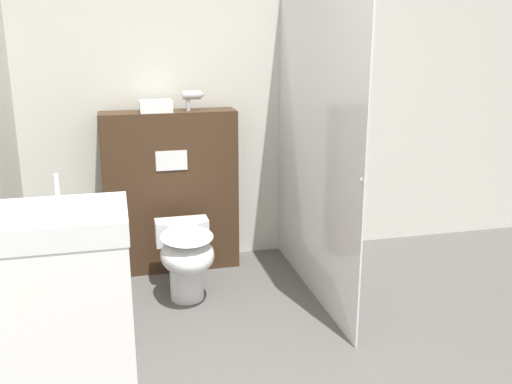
{
  "coord_description": "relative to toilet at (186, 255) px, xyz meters",
  "views": [
    {
      "loc": [
        -0.65,
        -1.89,
        1.73
      ],
      "look_at": [
        0.17,
        1.4,
        0.77
      ],
      "focal_mm": 40.0,
      "sensor_mm": 36.0,
      "label": 1
    }
  ],
  "objects": [
    {
      "name": "shower_glass",
      "position": [
        0.85,
        -0.05,
        0.7
      ],
      "size": [
        0.04,
        1.59,
        2.04
      ],
      "color": "silver",
      "rests_on": "ground_plane"
    },
    {
      "name": "toilet",
      "position": [
        0.0,
        0.0,
        0.0
      ],
      "size": [
        0.36,
        0.57,
        0.49
      ],
      "color": "white",
      "rests_on": "ground_plane"
    },
    {
      "name": "hair_drier",
      "position": [
        0.15,
        0.56,
        0.97
      ],
      "size": [
        0.16,
        0.06,
        0.14
      ],
      "color": "#B7B7BC",
      "rests_on": "partition_panel"
    },
    {
      "name": "wall_back",
      "position": [
        0.26,
        0.77,
        0.94
      ],
      "size": [
        8.0,
        0.06,
        2.5
      ],
      "color": "silver",
      "rests_on": "ground_plane"
    },
    {
      "name": "partition_panel",
      "position": [
        -0.03,
        0.58,
        0.28
      ],
      "size": [
        0.97,
        0.25,
        1.19
      ],
      "color": "#3D2819",
      "rests_on": "ground_plane"
    },
    {
      "name": "sink_vanity",
      "position": [
        -0.68,
        -0.84,
        0.16
      ],
      "size": [
        0.64,
        0.51,
        1.08
      ],
      "color": "white",
      "rests_on": "ground_plane"
    },
    {
      "name": "folded_towel",
      "position": [
        -0.11,
        0.56,
        0.91
      ],
      "size": [
        0.22,
        0.19,
        0.08
      ],
      "color": "white",
      "rests_on": "partition_panel"
    }
  ]
}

